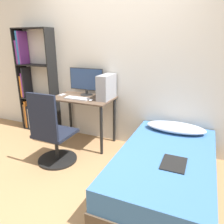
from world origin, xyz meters
TOP-DOWN VIEW (x-y plane):
  - ground_plane at (0.00, 0.00)m, footprint 14.00×14.00m
  - wall_back at (0.00, 1.42)m, footprint 8.00×0.05m
  - desk at (-0.43, 1.11)m, footprint 0.96×0.58m
  - bookshelf at (-1.62, 1.27)m, footprint 0.72×0.26m
  - office_chair at (-0.50, 0.38)m, footprint 0.55×0.55m
  - bed at (1.01, 0.47)m, footprint 1.05×1.86m
  - pillow at (1.01, 1.14)m, footprint 0.80×0.36m
  - magazine at (1.12, 0.26)m, footprint 0.24×0.32m
  - monitor at (-0.47, 1.29)m, footprint 0.60×0.20m
  - keyboard at (-0.47, 0.99)m, footprint 0.38×0.14m
  - pc_tower at (-0.06, 1.18)m, footprint 0.16×0.40m
  - mouse at (-0.23, 0.99)m, footprint 0.06×0.09m
  - phone at (-0.83, 1.11)m, footprint 0.07×0.14m

SIDE VIEW (x-z plane):
  - ground_plane at x=0.00m, z-range 0.00..0.00m
  - bed at x=1.01m, z-range 0.00..0.44m
  - office_chair at x=-0.50m, z-range -0.13..0.89m
  - magazine at x=1.12m, z-range 0.44..0.45m
  - pillow at x=1.01m, z-range 0.44..0.55m
  - desk at x=-0.43m, z-range 0.25..1.03m
  - phone at x=-0.83m, z-range 0.78..0.79m
  - mouse at x=-0.23m, z-range 0.78..0.80m
  - keyboard at x=-0.47m, z-range 0.78..0.80m
  - bookshelf at x=-1.62m, z-range -0.04..1.80m
  - pc_tower at x=-0.06m, z-range 0.78..1.15m
  - monitor at x=-0.47m, z-range 0.80..1.24m
  - wall_back at x=0.00m, z-range 0.00..2.50m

